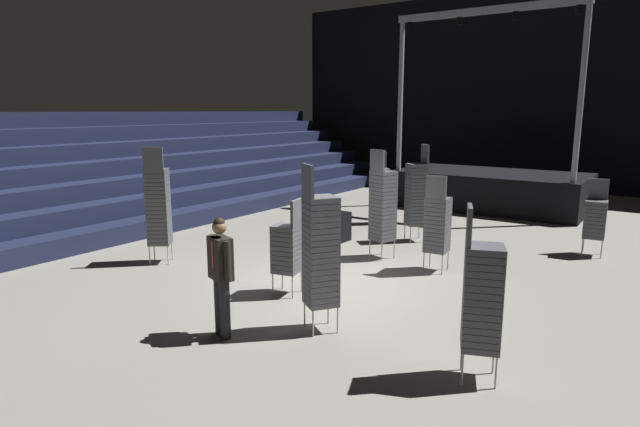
{
  "coord_description": "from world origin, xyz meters",
  "views": [
    {
      "loc": [
        5.28,
        -7.89,
        3.21
      ],
      "look_at": [
        0.02,
        -0.32,
        1.4
      ],
      "focal_mm": 29.62,
      "sensor_mm": 36.0,
      "label": 1
    }
  ],
  "objects_px": {
    "chair_stack_rear_centre": "(383,205)",
    "equipment_road_case": "(330,226)",
    "chair_stack_front_right": "(158,206)",
    "chair_stack_rear_left": "(381,188)",
    "stage_riser": "(490,187)",
    "chair_stack_rear_right": "(482,295)",
    "chair_stack_mid_left": "(416,194)",
    "chair_stack_aisle_left": "(287,247)",
    "man_with_tie": "(221,270)",
    "chair_stack_mid_right": "(437,223)",
    "chair_stack_mid_centre": "(320,249)",
    "chair_stack_front_left": "(595,218)"
  },
  "relations": [
    {
      "from": "chair_stack_mid_left",
      "to": "chair_stack_rear_right",
      "type": "xyz_separation_m",
      "value": [
        3.56,
        -5.93,
        -0.13
      ]
    },
    {
      "from": "man_with_tie",
      "to": "chair_stack_mid_centre",
      "type": "xyz_separation_m",
      "value": [
        1.04,
        0.98,
        0.24
      ]
    },
    {
      "from": "chair_stack_mid_centre",
      "to": "chair_stack_rear_centre",
      "type": "xyz_separation_m",
      "value": [
        -1.12,
        3.99,
        -0.04
      ]
    },
    {
      "from": "chair_stack_aisle_left",
      "to": "chair_stack_mid_right",
      "type": "bearing_deg",
      "value": -42.71
    },
    {
      "from": "chair_stack_front_left",
      "to": "chair_stack_rear_centre",
      "type": "relative_size",
      "value": 0.72
    },
    {
      "from": "man_with_tie",
      "to": "chair_stack_mid_right",
      "type": "distance_m",
      "value": 4.92
    },
    {
      "from": "chair_stack_rear_left",
      "to": "equipment_road_case",
      "type": "height_order",
      "value": "chair_stack_rear_left"
    },
    {
      "from": "chair_stack_mid_right",
      "to": "chair_stack_mid_centre",
      "type": "bearing_deg",
      "value": -98.1
    },
    {
      "from": "chair_stack_rear_centre",
      "to": "equipment_road_case",
      "type": "height_order",
      "value": "chair_stack_rear_centre"
    },
    {
      "from": "stage_riser",
      "to": "chair_stack_mid_right",
      "type": "xyz_separation_m",
      "value": [
        1.33,
        -7.73,
        0.3
      ]
    },
    {
      "from": "chair_stack_rear_centre",
      "to": "chair_stack_aisle_left",
      "type": "height_order",
      "value": "chair_stack_rear_centre"
    },
    {
      "from": "chair_stack_mid_left",
      "to": "equipment_road_case",
      "type": "xyz_separation_m",
      "value": [
        -1.8,
        -1.13,
        -0.83
      ]
    },
    {
      "from": "chair_stack_mid_right",
      "to": "chair_stack_front_right",
      "type": "bearing_deg",
      "value": -155.58
    },
    {
      "from": "stage_riser",
      "to": "man_with_tie",
      "type": "distance_m",
      "value": 12.48
    },
    {
      "from": "chair_stack_rear_left",
      "to": "chair_stack_rear_right",
      "type": "height_order",
      "value": "chair_stack_rear_right"
    },
    {
      "from": "chair_stack_mid_centre",
      "to": "chair_stack_aisle_left",
      "type": "bearing_deg",
      "value": 179.86
    },
    {
      "from": "chair_stack_rear_left",
      "to": "equipment_road_case",
      "type": "relative_size",
      "value": 2.28
    },
    {
      "from": "chair_stack_front_right",
      "to": "chair_stack_rear_right",
      "type": "relative_size",
      "value": 1.16
    },
    {
      "from": "chair_stack_rear_centre",
      "to": "chair_stack_aisle_left",
      "type": "xyz_separation_m",
      "value": [
        -0.26,
        -3.01,
        -0.34
      ]
    },
    {
      "from": "chair_stack_rear_centre",
      "to": "chair_stack_mid_centre",
      "type": "bearing_deg",
      "value": -56.0
    },
    {
      "from": "chair_stack_front_right",
      "to": "equipment_road_case",
      "type": "distance_m",
      "value": 4.26
    },
    {
      "from": "chair_stack_mid_left",
      "to": "chair_stack_mid_centre",
      "type": "height_order",
      "value": "chair_stack_mid_centre"
    },
    {
      "from": "man_with_tie",
      "to": "chair_stack_front_left",
      "type": "height_order",
      "value": "man_with_tie"
    },
    {
      "from": "chair_stack_mid_right",
      "to": "chair_stack_rear_centre",
      "type": "bearing_deg",
      "value": 166.19
    },
    {
      "from": "chair_stack_rear_left",
      "to": "chair_stack_rear_centre",
      "type": "distance_m",
      "value": 3.62
    },
    {
      "from": "chair_stack_mid_centre",
      "to": "equipment_road_case",
      "type": "relative_size",
      "value": 2.75
    },
    {
      "from": "man_with_tie",
      "to": "chair_stack_rear_left",
      "type": "relative_size",
      "value": 0.85
    },
    {
      "from": "chair_stack_front_left",
      "to": "chair_stack_rear_centre",
      "type": "bearing_deg",
      "value": 32.25
    },
    {
      "from": "chair_stack_mid_right",
      "to": "chair_stack_rear_right",
      "type": "xyz_separation_m",
      "value": [
        2.15,
        -3.87,
        0.08
      ]
    },
    {
      "from": "chair_stack_mid_left",
      "to": "chair_stack_aisle_left",
      "type": "distance_m",
      "value": 4.86
    },
    {
      "from": "chair_stack_rear_centre",
      "to": "chair_stack_front_left",
      "type": "bearing_deg",
      "value": 55.54
    },
    {
      "from": "chair_stack_mid_left",
      "to": "chair_stack_rear_centre",
      "type": "relative_size",
      "value": 1.0
    },
    {
      "from": "chair_stack_mid_left",
      "to": "chair_stack_mid_centre",
      "type": "distance_m",
      "value": 5.94
    },
    {
      "from": "chair_stack_rear_left",
      "to": "man_with_tie",
      "type": "bearing_deg",
      "value": 59.92
    },
    {
      "from": "stage_riser",
      "to": "chair_stack_rear_left",
      "type": "height_order",
      "value": "stage_riser"
    },
    {
      "from": "chair_stack_mid_right",
      "to": "chair_stack_aisle_left",
      "type": "distance_m",
      "value": 3.23
    },
    {
      "from": "stage_riser",
      "to": "chair_stack_front_left",
      "type": "relative_size",
      "value": 3.61
    },
    {
      "from": "man_with_tie",
      "to": "chair_stack_aisle_left",
      "type": "distance_m",
      "value": 1.99
    },
    {
      "from": "man_with_tie",
      "to": "chair_stack_mid_left",
      "type": "bearing_deg",
      "value": -68.16
    },
    {
      "from": "chair_stack_front_right",
      "to": "chair_stack_rear_left",
      "type": "bearing_deg",
      "value": 34.96
    },
    {
      "from": "man_with_tie",
      "to": "chair_stack_mid_right",
      "type": "xyz_separation_m",
      "value": [
        1.28,
        4.75,
        -0.01
      ]
    },
    {
      "from": "man_with_tie",
      "to": "chair_stack_aisle_left",
      "type": "xyz_separation_m",
      "value": [
        -0.34,
        1.96,
        -0.13
      ]
    },
    {
      "from": "man_with_tie",
      "to": "chair_stack_rear_right",
      "type": "bearing_deg",
      "value": -144.96
    },
    {
      "from": "chair_stack_mid_centre",
      "to": "chair_stack_rear_centre",
      "type": "relative_size",
      "value": 1.04
    },
    {
      "from": "man_with_tie",
      "to": "chair_stack_front_left",
      "type": "relative_size",
      "value": 1.02
    },
    {
      "from": "stage_riser",
      "to": "chair_stack_rear_right",
      "type": "bearing_deg",
      "value": -73.32
    },
    {
      "from": "chair_stack_mid_right",
      "to": "chair_stack_rear_right",
      "type": "distance_m",
      "value": 4.43
    },
    {
      "from": "equipment_road_case",
      "to": "chair_stack_mid_right",
      "type": "bearing_deg",
      "value": -16.16
    },
    {
      "from": "chair_stack_mid_left",
      "to": "chair_stack_rear_left",
      "type": "distance_m",
      "value": 2.17
    },
    {
      "from": "man_with_tie",
      "to": "chair_stack_front_right",
      "type": "distance_m",
      "value": 4.27
    }
  ]
}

